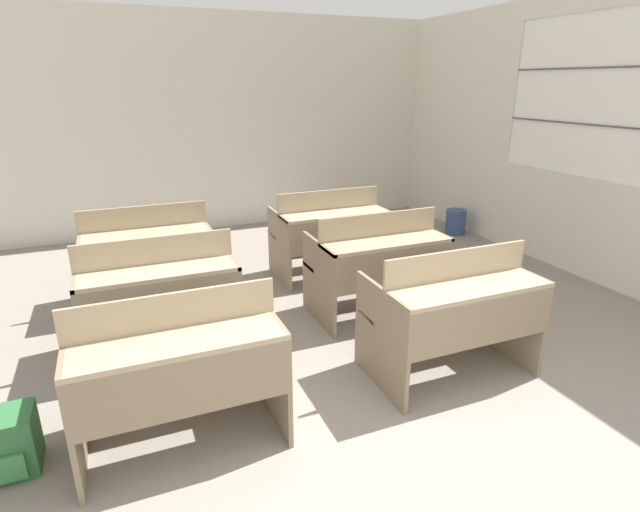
{
  "coord_description": "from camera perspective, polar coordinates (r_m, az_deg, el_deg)",
  "views": [
    {
      "loc": [
        -1.24,
        -0.98,
        1.95
      ],
      "look_at": [
        0.05,
        2.12,
        0.77
      ],
      "focal_mm": 28.0,
      "sensor_mm": 36.0,
      "label": 1
    }
  ],
  "objects": [
    {
      "name": "bench_third_left",
      "position": [
        4.8,
        -19.09,
        0.37
      ],
      "size": [
        1.1,
        0.69,
        0.91
      ],
      "color": "#7F7059",
      "rests_on": "ground_plane"
    },
    {
      "name": "bench_second_left",
      "position": [
        3.85,
        -17.84,
        -4.14
      ],
      "size": [
        1.1,
        0.69,
        0.91
      ],
      "color": "#81715A",
      "rests_on": "ground_plane"
    },
    {
      "name": "wall_back",
      "position": [
        7.0,
        -12.69,
        14.38
      ],
      "size": [
        6.49,
        0.06,
        2.81
      ],
      "color": "beige",
      "rests_on": "ground_plane"
    },
    {
      "name": "bench_third_right",
      "position": [
        5.18,
        1.06,
        2.83
      ],
      "size": [
        1.1,
        0.69,
        0.91
      ],
      "color": "#81725B",
      "rests_on": "ground_plane"
    },
    {
      "name": "schoolbag",
      "position": [
        3.22,
        -32.58,
        -17.72
      ],
      "size": [
        0.33,
        0.27,
        0.34
      ],
      "color": "#2D6638",
      "rests_on": "ground_plane"
    },
    {
      "name": "wall_right_with_window",
      "position": [
        5.96,
        26.59,
        11.57
      ],
      "size": [
        0.06,
        5.86,
        2.81
      ],
      "color": "beige",
      "rests_on": "ground_plane"
    },
    {
      "name": "wastepaper_bin",
      "position": [
        6.97,
        15.24,
        3.8
      ],
      "size": [
        0.26,
        0.26,
        0.33
      ],
      "color": "#33477A",
      "rests_on": "ground_plane"
    },
    {
      "name": "bench_second_right",
      "position": [
        4.33,
        6.63,
        -0.69
      ],
      "size": [
        1.1,
        0.69,
        0.91
      ],
      "color": "#796A53",
      "rests_on": "ground_plane"
    },
    {
      "name": "bench_front_right",
      "position": [
        3.52,
        15.02,
        -6.07
      ],
      "size": [
        1.1,
        0.69,
        0.91
      ],
      "color": "#7B6C55",
      "rests_on": "ground_plane"
    },
    {
      "name": "bench_front_left",
      "position": [
        2.89,
        -15.85,
        -12.09
      ],
      "size": [
        1.1,
        0.69,
        0.91
      ],
      "color": "#7B6B54",
      "rests_on": "ground_plane"
    }
  ]
}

